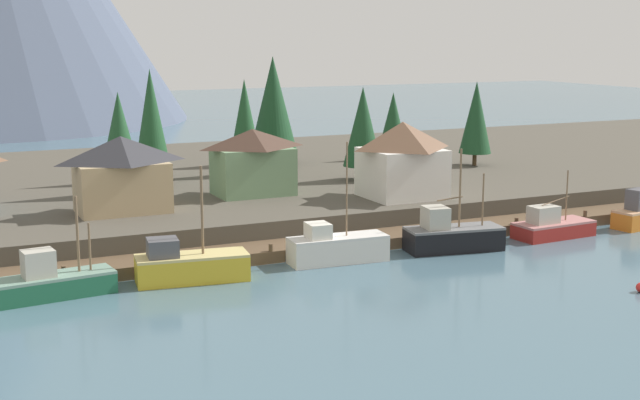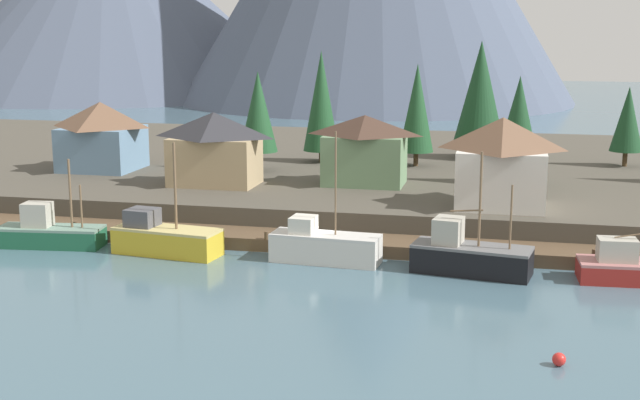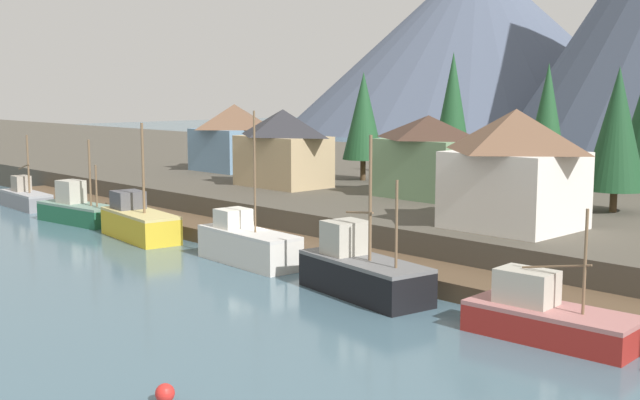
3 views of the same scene
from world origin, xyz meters
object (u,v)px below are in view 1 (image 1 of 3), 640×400
at_px(fishing_boat_red, 552,227).
at_px(house_green, 253,161).
at_px(fishing_boat_black, 451,236).
at_px(fishing_boat_yellow, 189,265).
at_px(conifer_near_right, 393,119).
at_px(conifer_back_left, 245,121).
at_px(fishing_boat_white, 336,247).
at_px(conifer_near_left, 273,104).
at_px(fishing_boat_green, 52,282).
at_px(conifer_mid_right, 476,117).
at_px(conifer_centre, 363,127).
at_px(conifer_mid_left, 119,134).
at_px(house_tan, 122,174).
at_px(conifer_back_right, 151,119).
at_px(house_white, 402,159).

bearing_deg(fishing_boat_red, house_green, 135.70).
height_order(fishing_boat_black, fishing_boat_red, fishing_boat_black).
bearing_deg(fishing_boat_yellow, conifer_near_right, 51.17).
bearing_deg(conifer_back_left, fishing_boat_yellow, -117.09).
relative_size(fishing_boat_yellow, fishing_boat_white, 0.89).
relative_size(conifer_near_left, conifer_back_left, 1.21).
xyz_separation_m(fishing_boat_green, conifer_mid_right, (52.86, 25.74, 7.17)).
xyz_separation_m(house_green, conifer_centre, (13.79, 3.27, 2.48)).
distance_m(fishing_boat_white, conifer_near_left, 39.06).
bearing_deg(conifer_mid_left, conifer_near_right, 16.89).
height_order(fishing_boat_yellow, fishing_boat_red, fishing_boat_yellow).
relative_size(fishing_boat_green, conifer_mid_left, 0.84).
relative_size(house_green, conifer_mid_right, 0.77).
distance_m(house_green, house_tan, 13.88).
bearing_deg(fishing_boat_yellow, fishing_boat_green, -173.03).
relative_size(fishing_boat_white, conifer_near_right, 1.15).
bearing_deg(fishing_boat_red, fishing_boat_green, 176.46).
height_order(fishing_boat_yellow, conifer_centre, conifer_centre).
bearing_deg(house_tan, conifer_mid_right, 13.16).
distance_m(conifer_mid_left, conifer_mid_right, 42.84).
bearing_deg(conifer_centre, house_green, -166.65).
height_order(fishing_boat_white, conifer_back_right, conifer_back_right).
bearing_deg(fishing_boat_black, fishing_boat_red, 10.93).
xyz_separation_m(house_tan, conifer_near_left, (23.12, 21.88, 3.79)).
relative_size(fishing_boat_black, conifer_near_left, 0.67).
distance_m(conifer_mid_left, conifer_back_right, 8.63).
height_order(fishing_boat_black, house_tan, house_tan).
distance_m(house_white, conifer_mid_right, 23.55).
bearing_deg(conifer_near_right, conifer_centre, -130.47).
distance_m(fishing_boat_green, conifer_mid_right, 59.22).
xyz_separation_m(fishing_boat_black, conifer_back_left, (-7.20, 30.63, 7.32)).
bearing_deg(conifer_back_right, fishing_boat_black, -60.64).
bearing_deg(conifer_back_right, fishing_boat_yellow, -99.59).
bearing_deg(house_tan, house_green, 13.66).
height_order(fishing_boat_green, conifer_back_right, conifer_back_right).
relative_size(fishing_boat_yellow, conifer_mid_left, 0.85).
distance_m(conifer_near_right, conifer_mid_right, 11.06).
distance_m(fishing_boat_black, conifer_mid_right, 33.78).
xyz_separation_m(house_white, conifer_back_left, (-9.06, 19.05, 2.37)).
xyz_separation_m(fishing_boat_yellow, fishing_boat_white, (12.27, 0.41, -0.01)).
distance_m(house_green, conifer_near_left, 21.32).
xyz_separation_m(fishing_boat_white, conifer_back_right, (-7.03, 30.57, 7.88)).
distance_m(fishing_boat_black, fishing_boat_red, 10.93).
height_order(conifer_back_left, conifer_centre, conifer_back_left).
bearing_deg(fishing_boat_black, conifer_mid_left, 142.10).
distance_m(conifer_near_right, conifer_back_left, 21.99).
relative_size(fishing_boat_green, conifer_near_left, 0.65).
distance_m(fishing_boat_yellow, conifer_near_left, 44.03).
bearing_deg(conifer_near_right, fishing_boat_black, -112.03).
bearing_deg(conifer_mid_left, fishing_boat_green, -112.92).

